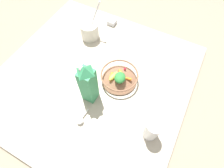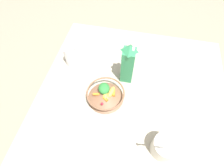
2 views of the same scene
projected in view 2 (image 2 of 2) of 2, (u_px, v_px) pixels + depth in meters
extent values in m
plane|color=gray|center=(132.00, 97.00, 1.12)|extent=(6.00, 6.00, 0.00)
cube|color=#B2A893|center=(132.00, 96.00, 1.10)|extent=(1.17, 1.17, 0.03)
cylinder|color=brown|center=(106.00, 98.00, 1.07)|extent=(0.12, 0.12, 0.01)
cone|color=brown|center=(106.00, 95.00, 1.05)|extent=(0.22, 0.22, 0.05)
torus|color=brown|center=(106.00, 93.00, 1.02)|extent=(0.23, 0.23, 0.01)
ellipsoid|color=#EFD64C|center=(111.00, 92.00, 1.04)|extent=(0.08, 0.04, 0.03)
ellipsoid|color=#EFD64C|center=(105.00, 94.00, 1.03)|extent=(0.07, 0.04, 0.03)
cylinder|color=orange|center=(96.00, 94.00, 1.04)|extent=(0.02, 0.04, 0.02)
cylinder|color=orange|center=(114.00, 93.00, 1.04)|extent=(0.05, 0.02, 0.02)
cylinder|color=orange|center=(105.00, 99.00, 1.02)|extent=(0.03, 0.04, 0.02)
sphere|color=red|center=(107.00, 90.00, 1.06)|extent=(0.01, 0.01, 0.01)
sphere|color=red|center=(105.00, 96.00, 1.03)|extent=(0.01, 0.01, 0.01)
sphere|color=red|center=(102.00, 104.00, 1.00)|extent=(0.02, 0.02, 0.02)
ellipsoid|color=#2D7F38|center=(104.00, 88.00, 1.03)|extent=(0.09, 0.09, 0.04)
cube|color=#338C59|center=(128.00, 66.00, 1.05)|extent=(0.07, 0.07, 0.26)
pyramid|color=#338C59|center=(130.00, 48.00, 0.93)|extent=(0.07, 0.07, 0.04)
cylinder|color=white|center=(134.00, 49.00, 0.93)|extent=(0.03, 0.01, 0.03)
cylinder|color=silver|center=(164.00, 147.00, 0.87)|extent=(0.13, 0.13, 0.11)
cylinder|color=white|center=(167.00, 145.00, 0.83)|extent=(0.12, 0.12, 0.02)
cylinder|color=silver|center=(163.00, 148.00, 0.76)|extent=(0.08, 0.07, 0.20)
ellipsoid|color=silver|center=(162.00, 150.00, 0.66)|extent=(0.02, 0.02, 0.01)
cylinder|color=white|center=(71.00, 56.00, 1.16)|extent=(0.08, 0.08, 0.16)
torus|color=white|center=(68.00, 48.00, 1.10)|extent=(0.08, 0.08, 0.01)
cylinder|color=white|center=(126.00, 58.00, 1.24)|extent=(0.04, 0.04, 0.03)
cylinder|color=white|center=(125.00, 63.00, 1.21)|extent=(0.06, 0.01, 0.01)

